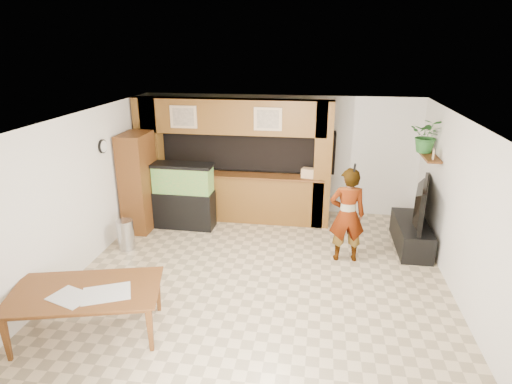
% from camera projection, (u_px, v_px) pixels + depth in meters
% --- Properties ---
extents(floor, '(6.50, 6.50, 0.00)m').
position_uv_depth(floor, '(258.00, 282.00, 6.91)').
color(floor, '#C5AF89').
rests_on(floor, ground).
extents(ceiling, '(6.50, 6.50, 0.00)m').
position_uv_depth(ceiling, '(259.00, 121.00, 6.05)').
color(ceiling, white).
rests_on(ceiling, wall_back).
extents(wall_back, '(6.00, 0.00, 6.00)m').
position_uv_depth(wall_back, '(280.00, 154.00, 9.51)').
color(wall_back, white).
rests_on(wall_back, floor).
extents(wall_left, '(0.00, 6.50, 6.50)m').
position_uv_depth(wall_left, '(75.00, 197.00, 6.91)').
color(wall_left, white).
rests_on(wall_left, floor).
extents(wall_right, '(0.00, 6.50, 6.50)m').
position_uv_depth(wall_right, '(468.00, 218.00, 6.05)').
color(wall_right, white).
rests_on(wall_right, floor).
extents(partition, '(4.20, 0.99, 2.60)m').
position_uv_depth(partition, '(232.00, 159.00, 9.07)').
color(partition, brown).
rests_on(partition, floor).
extents(wall_clock, '(0.05, 0.25, 0.25)m').
position_uv_depth(wall_clock, '(103.00, 146.00, 7.64)').
color(wall_clock, black).
rests_on(wall_clock, wall_left).
extents(wall_shelf, '(0.25, 0.90, 0.04)m').
position_uv_depth(wall_shelf, '(429.00, 156.00, 7.76)').
color(wall_shelf, brown).
rests_on(wall_shelf, wall_right).
extents(pantry_cabinet, '(0.50, 0.82, 1.99)m').
position_uv_depth(pantry_cabinet, '(138.00, 182.00, 8.59)').
color(pantry_cabinet, brown).
rests_on(pantry_cabinet, floor).
extents(trash_can, '(0.31, 0.31, 0.57)m').
position_uv_depth(trash_can, '(126.00, 235.00, 7.93)').
color(trash_can, '#B2B2B7').
rests_on(trash_can, floor).
extents(aquarium, '(1.23, 0.46, 1.36)m').
position_uv_depth(aquarium, '(184.00, 197.00, 8.77)').
color(aquarium, black).
rests_on(aquarium, floor).
extents(tv_stand, '(0.55, 1.49, 0.50)m').
position_uv_depth(tv_stand, '(411.00, 235.00, 8.02)').
color(tv_stand, black).
rests_on(tv_stand, floor).
extents(television, '(0.52, 1.39, 0.80)m').
position_uv_depth(television, '(415.00, 202.00, 7.80)').
color(television, black).
rests_on(television, tv_stand).
extents(photo_frame, '(0.05, 0.14, 0.18)m').
position_uv_depth(photo_frame, '(433.00, 154.00, 7.49)').
color(photo_frame, tan).
rests_on(photo_frame, wall_shelf).
extents(potted_plant, '(0.72, 0.68, 0.64)m').
position_uv_depth(potted_plant, '(427.00, 136.00, 7.85)').
color(potted_plant, '#29672A').
rests_on(potted_plant, wall_shelf).
extents(person, '(0.66, 0.47, 1.69)m').
position_uv_depth(person, '(347.00, 215.00, 7.35)').
color(person, '#9D8456').
rests_on(person, floor).
extents(microphone, '(0.04, 0.10, 0.16)m').
position_uv_depth(microphone, '(355.00, 168.00, 6.90)').
color(microphone, black).
rests_on(microphone, person).
extents(dining_table, '(2.08, 1.49, 0.66)m').
position_uv_depth(dining_table, '(88.00, 314.00, 5.55)').
color(dining_table, brown).
rests_on(dining_table, floor).
extents(newspaper_a, '(0.71, 0.63, 0.01)m').
position_uv_depth(newspaper_a, '(107.00, 293.00, 5.39)').
color(newspaper_a, silver).
rests_on(newspaper_a, dining_table).
extents(newspaper_b, '(0.59, 0.51, 0.01)m').
position_uv_depth(newspaper_b, '(70.00, 297.00, 5.31)').
color(newspaper_b, silver).
rests_on(newspaper_b, dining_table).
extents(counter_box, '(0.32, 0.25, 0.19)m').
position_uv_depth(counter_box, '(309.00, 173.00, 8.72)').
color(counter_box, tan).
rests_on(counter_box, partition).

